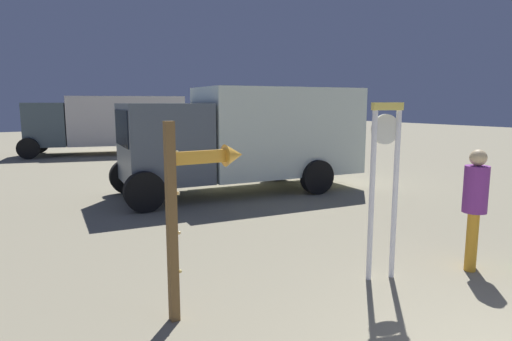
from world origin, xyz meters
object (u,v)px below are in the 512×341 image
at_px(person_near_clock, 475,203).
at_px(box_truck_far, 111,122).
at_px(arrow_sign, 197,192).
at_px(box_truck_near, 250,135).
at_px(standing_clock, 384,174).

relative_size(person_near_clock, box_truck_far, 0.23).
relative_size(arrow_sign, person_near_clock, 1.26).
bearing_deg(box_truck_near, box_truck_far, 94.15).
height_order(standing_clock, box_truck_far, box_truck_far).
height_order(standing_clock, arrow_sign, standing_clock).
distance_m(arrow_sign, box_truck_far, 17.12).
bearing_deg(box_truck_far, arrow_sign, -101.34).
distance_m(person_near_clock, box_truck_near, 6.56).
bearing_deg(standing_clock, arrow_sign, 171.21).
distance_m(arrow_sign, person_near_clock, 4.00).
relative_size(person_near_clock, box_truck_near, 0.26).
bearing_deg(box_truck_far, person_near_clock, -88.32).
bearing_deg(box_truck_near, arrow_sign, -126.39).
bearing_deg(box_truck_near, standing_clock, -105.24).
relative_size(box_truck_near, box_truck_far, 0.89).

